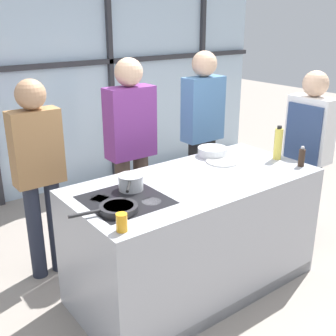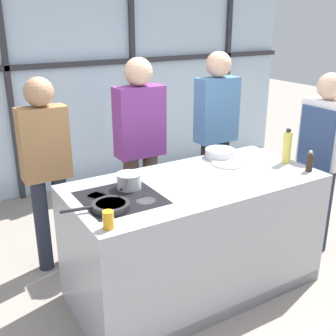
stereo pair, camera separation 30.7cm
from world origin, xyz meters
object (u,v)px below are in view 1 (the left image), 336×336
object	(u,v)px
spectator_far_left	(39,168)
spectator_center_left	(131,143)
spectator_center_right	(203,127)
mixing_bowl	(212,151)
pepper_grinder	(302,157)
juice_glass_near	(122,222)
frying_pan	(118,208)
saucepan	(131,182)
chef	(307,148)
oil_bottle	(278,143)
white_plate	(222,161)

from	to	relation	value
spectator_far_left	spectator_center_left	world-z (taller)	spectator_center_left
spectator_center_left	spectator_center_right	bearing A→B (deg)	-180.00
mixing_bowl	pepper_grinder	world-z (taller)	pepper_grinder
spectator_center_left	juice_glass_near	xyz separation A→B (m)	(-0.86, -1.25, -0.01)
juice_glass_near	frying_pan	bearing A→B (deg)	64.79
pepper_grinder	saucepan	bearing A→B (deg)	162.93
chef	pepper_grinder	size ratio (longest dim) A/B	9.59
spectator_far_left	juice_glass_near	bearing A→B (deg)	90.20
spectator_center_right	oil_bottle	xyz separation A→B (m)	(-0.00, -0.96, 0.05)
frying_pan	chef	bearing A→B (deg)	2.79
mixing_bowl	pepper_grinder	distance (m)	0.74
oil_bottle	saucepan	bearing A→B (deg)	172.34
oil_bottle	pepper_grinder	size ratio (longest dim) A/B	1.69
chef	pepper_grinder	xyz separation A→B (m)	(-0.48, -0.27, 0.08)
pepper_grinder	spectator_center_left	bearing A→B (deg)	126.01
saucepan	juice_glass_near	distance (m)	0.60
spectator_center_right	oil_bottle	size ratio (longest dim) A/B	6.13
spectator_center_right	frying_pan	distance (m)	1.91
spectator_far_left	spectator_center_right	world-z (taller)	spectator_center_right
oil_bottle	white_plate	bearing A→B (deg)	153.29
chef	spectator_center_right	distance (m)	1.04
frying_pan	saucepan	distance (m)	0.36
chef	pepper_grinder	distance (m)	0.55
spectator_center_right	pepper_grinder	bearing A→B (deg)	90.27
spectator_far_left	saucepan	bearing A→B (deg)	115.38
oil_bottle	chef	bearing A→B (deg)	4.39
chef	juice_glass_near	world-z (taller)	chef
saucepan	juice_glass_near	world-z (taller)	saucepan
spectator_center_right	white_plate	xyz separation A→B (m)	(-0.43, -0.74, -0.08)
spectator_center_left	mixing_bowl	distance (m)	0.74
juice_glass_near	pepper_grinder	bearing A→B (deg)	1.94
frying_pan	oil_bottle	size ratio (longest dim) A/B	1.50
white_plate	oil_bottle	world-z (taller)	oil_bottle
spectator_center_right	juice_glass_near	bearing A→B (deg)	36.06
spectator_far_left	spectator_center_left	bearing A→B (deg)	180.00
chef	oil_bottle	size ratio (longest dim) A/B	5.67
oil_bottle	juice_glass_near	size ratio (longest dim) A/B	2.69
chef	oil_bottle	world-z (taller)	chef
saucepan	spectator_far_left	bearing A→B (deg)	115.38
spectator_center_right	mixing_bowl	distance (m)	0.68
saucepan	pepper_grinder	distance (m)	1.42
mixing_bowl	oil_bottle	xyz separation A→B (m)	(0.38, -0.39, 0.10)
spectator_far_left	white_plate	distance (m)	1.48
spectator_center_left	saucepan	xyz separation A→B (m)	(-0.49, -0.77, -0.01)
frying_pan	spectator_far_left	bearing A→B (deg)	96.29
spectator_center_left	juice_glass_near	bearing A→B (deg)	55.60
spectator_center_left	white_plate	bearing A→B (deg)	119.96
spectator_center_left	spectator_center_right	world-z (taller)	spectator_center_right
oil_bottle	juice_glass_near	distance (m)	1.74
spectator_center_right	saucepan	bearing A→B (deg)	29.78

